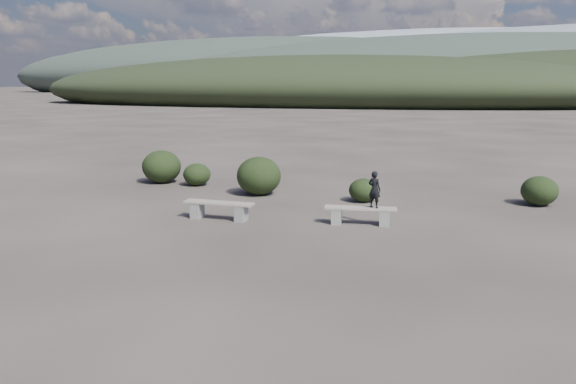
% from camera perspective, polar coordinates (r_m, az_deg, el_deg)
% --- Properties ---
extents(ground, '(1200.00, 1200.00, 0.00)m').
position_cam_1_polar(ground, '(10.53, -7.02, -9.27)').
color(ground, '#2E2824').
rests_on(ground, ground).
extents(bench_left, '(1.95, 0.45, 0.49)m').
position_cam_1_polar(bench_left, '(15.32, -7.04, -1.71)').
color(bench_left, '#65645E').
rests_on(bench_left, ground).
extents(bench_right, '(1.91, 0.71, 0.47)m').
position_cam_1_polar(bench_right, '(14.77, 7.36, -2.24)').
color(bench_right, '#65645E').
rests_on(bench_right, ground).
extents(seated_person, '(0.41, 0.34, 0.96)m').
position_cam_1_polar(seated_person, '(14.63, 8.78, 0.26)').
color(seated_person, black).
rests_on(seated_person, bench_right).
extents(shrub_a, '(0.99, 0.99, 0.81)m').
position_cam_1_polar(shrub_a, '(20.58, -9.24, 1.77)').
color(shrub_a, black).
rests_on(shrub_a, ground).
extents(shrub_b, '(1.48, 1.48, 1.27)m').
position_cam_1_polar(shrub_b, '(18.61, -2.98, 1.66)').
color(shrub_b, black).
rests_on(shrub_b, ground).
extents(shrub_c, '(0.91, 0.91, 0.73)m').
position_cam_1_polar(shrub_c, '(17.65, 7.67, 0.18)').
color(shrub_c, black).
rests_on(shrub_c, ground).
extents(shrub_e, '(1.08, 1.08, 0.90)m').
position_cam_1_polar(shrub_e, '(18.58, 24.19, 0.11)').
color(shrub_e, black).
rests_on(shrub_e, ground).
extents(shrub_f, '(1.43, 1.43, 1.21)m').
position_cam_1_polar(shrub_f, '(21.38, -12.72, 2.53)').
color(shrub_f, black).
rests_on(shrub_f, ground).
extents(mountain_ridges, '(500.00, 400.00, 56.00)m').
position_cam_1_polar(mountain_ridges, '(348.23, 16.93, 11.63)').
color(mountain_ridges, black).
rests_on(mountain_ridges, ground).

